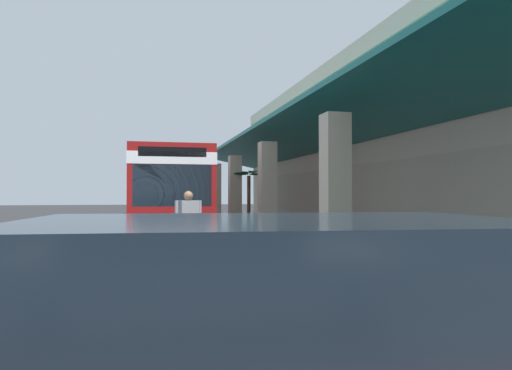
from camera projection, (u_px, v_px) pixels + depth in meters
name	position (u px, v px, depth m)	size (l,w,h in m)	color
ground	(381.00, 235.00, 18.75)	(120.00, 120.00, 0.00)	#262628
curb_strip	(256.00, 240.00, 15.98)	(35.03, 0.50, 0.12)	#9E998E
plaza_building	(497.00, 148.00, 18.29)	(29.49, 16.09, 6.76)	beige
transit_bus	(165.00, 188.00, 18.93)	(11.22, 2.89, 3.34)	maroon
parked_sedan_red	(303.00, 362.00, 2.37)	(2.69, 4.54, 1.47)	maroon
pedestrian	(188.00, 222.00, 11.31)	(0.41, 0.66, 1.68)	navy
potted_palm	(249.00, 211.00, 21.66)	(1.85, 1.70, 2.74)	brown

